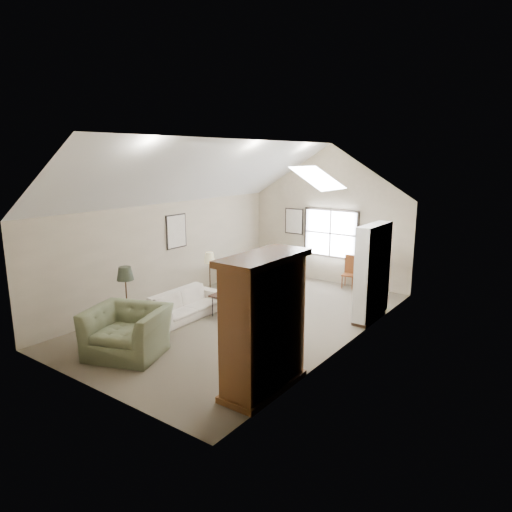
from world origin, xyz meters
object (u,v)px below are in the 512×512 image
Objects in this scene: coffee_table at (233,307)px; armchair_far at (247,271)px; armoire at (264,324)px; side_chair at (349,272)px; side_table at (133,328)px; armchair_near at (127,332)px; sofa at (185,304)px.

armchair_far is at bearing 120.40° from coffee_table.
side_chair is (-1.33, 6.10, -0.64)m from armoire.
armchair_far is 1.63× the size of side_table.
armchair_near is 1.37× the size of coffee_table.
coffee_table is 3.99m from side_chair.
armchair_near is at bearing -166.55° from sofa.
sofa is 1.52× the size of armchair_near.
armchair_near reaches higher than side_table.
armoire reaches higher than side_chair.
armchair_near is at bearing -110.63° from side_chair.
armoire is at bearing -42.78° from coffee_table.
coffee_table is 1.92× the size of side_table.
coffee_table is (0.35, 2.70, -0.19)m from armchair_near.
armchair_near is 5.20m from armchair_far.
sofa is at bearing -122.54° from side_chair.
armoire reaches higher than sofa.
sofa is at bearing 75.87° from armchair_far.
sofa is 2.08× the size of coffee_table.
armchair_far is 4.64m from side_table.
coffee_table is at bearing 96.98° from armchair_far.
side_table is 0.57× the size of side_chair.
armchair_far is (-0.49, 3.00, 0.08)m from sofa.
coffee_table is at bearing 69.81° from side_table.
armchair_far reaches higher than side_table.
armchair_near reaches higher than coffee_table.
armoire is 1.05× the size of sofa.
sofa is 2.28× the size of side_chair.
side_chair is at bearing 56.23° from armchair_near.
armchair_near is 1.61× the size of armchair_far.
side_table is (0.59, -4.60, -0.13)m from armchair_far.
sofa is 1.10m from coffee_table.
side_chair reaches higher than sofa.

